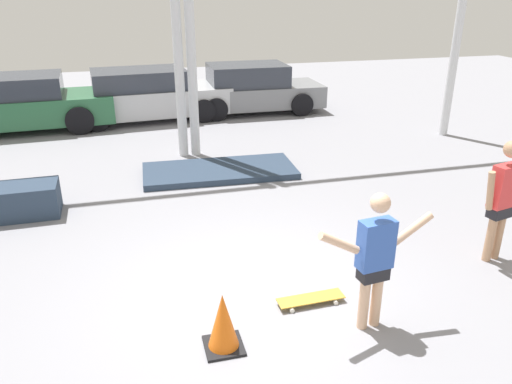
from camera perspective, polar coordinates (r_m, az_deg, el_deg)
name	(u,v)px	position (r m, az deg, el deg)	size (l,w,h in m)	color
ground_plane	(252,295)	(6.17, -0.49, -11.70)	(36.00, 36.00, 0.00)	gray
skateboarder	(375,255)	(5.35, 13.44, -7.06)	(1.35, 0.24, 1.58)	#DBAD89
skateboard	(311,299)	(6.03, 6.27, -12.02)	(0.81, 0.27, 0.08)	gold
manual_pad	(219,171)	(9.92, -4.20, 2.44)	(2.97, 1.33, 0.12)	#28384C
parked_car_green	(18,104)	(14.15, -25.59, 9.06)	(4.63, 2.12, 1.39)	#28603D
parked_car_silver	(145,96)	(14.21, -12.54, 10.71)	(4.56, 2.12, 1.37)	#B7BABF
parked_car_grey	(251,89)	(14.77, -0.56, 11.66)	(3.99, 1.88, 1.37)	slate
bystander	(503,196)	(7.23, 26.37, -0.40)	(0.69, 0.26, 1.68)	tan
traffic_cone	(223,322)	(5.24, -3.79, -14.61)	(0.40, 0.40, 0.64)	black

